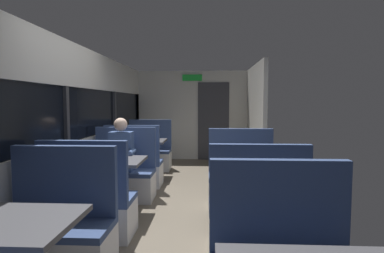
{
  "coord_description": "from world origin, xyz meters",
  "views": [
    {
      "loc": [
        0.4,
        -3.97,
        1.49
      ],
      "look_at": [
        0.04,
        3.14,
        0.94
      ],
      "focal_mm": 29.37,
      "sensor_mm": 36.0,
      "label": 1
    }
  ],
  "objects_px": {
    "dining_table_mid_window": "(109,167)",
    "bench_rear_aisle_facing_entry": "(241,182)",
    "bench_far_window_facing_end": "(135,168)",
    "coffee_cup_primary": "(119,154)",
    "dining_table_rear_aisle": "(248,172)",
    "bench_mid_window_facing_entry": "(124,178)",
    "bench_near_window_facing_entry": "(58,236)",
    "seated_passenger": "(122,165)",
    "dining_table_near_window": "(4,236)",
    "bench_far_window_facing_entry": "(149,155)",
    "bench_mid_window_facing_end": "(89,208)",
    "bench_rear_aisle_facing_end": "(256,218)",
    "dining_table_far_window": "(143,145)"
  },
  "relations": [
    {
      "from": "dining_table_mid_window",
      "to": "bench_rear_aisle_facing_entry",
      "type": "relative_size",
      "value": 0.82
    },
    {
      "from": "bench_far_window_facing_end",
      "to": "coffee_cup_primary",
      "type": "bearing_deg",
      "value": -85.96
    },
    {
      "from": "dining_table_rear_aisle",
      "to": "bench_mid_window_facing_entry",
      "type": "bearing_deg",
      "value": 153.32
    },
    {
      "from": "bench_mid_window_facing_entry",
      "to": "bench_near_window_facing_entry",
      "type": "bearing_deg",
      "value": -90.0
    },
    {
      "from": "bench_near_window_facing_entry",
      "to": "coffee_cup_primary",
      "type": "xyz_separation_m",
      "value": [
        0.09,
        1.6,
        0.46
      ]
    },
    {
      "from": "bench_mid_window_facing_entry",
      "to": "seated_passenger",
      "type": "relative_size",
      "value": 0.87
    },
    {
      "from": "bench_far_window_facing_end",
      "to": "dining_table_near_window",
      "type": "bearing_deg",
      "value": -90.0
    },
    {
      "from": "bench_far_window_facing_entry",
      "to": "dining_table_rear_aisle",
      "type": "distance_m",
      "value": 3.53
    },
    {
      "from": "dining_table_rear_aisle",
      "to": "bench_rear_aisle_facing_entry",
      "type": "relative_size",
      "value": 0.82
    },
    {
      "from": "bench_mid_window_facing_end",
      "to": "bench_mid_window_facing_entry",
      "type": "height_order",
      "value": "same"
    },
    {
      "from": "bench_far_window_facing_end",
      "to": "bench_rear_aisle_facing_end",
      "type": "distance_m",
      "value": 2.94
    },
    {
      "from": "dining_table_far_window",
      "to": "bench_rear_aisle_facing_entry",
      "type": "height_order",
      "value": "bench_rear_aisle_facing_entry"
    },
    {
      "from": "bench_far_window_facing_entry",
      "to": "bench_rear_aisle_facing_entry",
      "type": "relative_size",
      "value": 1.0
    },
    {
      "from": "bench_mid_window_facing_entry",
      "to": "bench_far_window_facing_end",
      "type": "bearing_deg",
      "value": 90.0
    },
    {
      "from": "bench_far_window_facing_end",
      "to": "dining_table_rear_aisle",
      "type": "bearing_deg",
      "value": -42.36
    },
    {
      "from": "dining_table_mid_window",
      "to": "coffee_cup_primary",
      "type": "relative_size",
      "value": 10.0
    },
    {
      "from": "bench_mid_window_facing_end",
      "to": "bench_rear_aisle_facing_entry",
      "type": "xyz_separation_m",
      "value": [
        1.79,
        1.2,
        0.0
      ]
    },
    {
      "from": "bench_rear_aisle_facing_end",
      "to": "dining_table_far_window",
      "type": "bearing_deg",
      "value": 120.57
    },
    {
      "from": "dining_table_near_window",
      "to": "dining_table_far_window",
      "type": "xyz_separation_m",
      "value": [
        0.0,
        4.26,
        0.0
      ]
    },
    {
      "from": "bench_far_window_facing_end",
      "to": "bench_rear_aisle_facing_end",
      "type": "bearing_deg",
      "value": -52.48
    },
    {
      "from": "bench_near_window_facing_entry",
      "to": "dining_table_mid_window",
      "type": "xyz_separation_m",
      "value": [
        0.0,
        1.43,
        0.31
      ]
    },
    {
      "from": "dining_table_near_window",
      "to": "dining_table_mid_window",
      "type": "relative_size",
      "value": 1.0
    },
    {
      "from": "bench_rear_aisle_facing_end",
      "to": "dining_table_mid_window",
      "type": "bearing_deg",
      "value": 153.32
    },
    {
      "from": "coffee_cup_primary",
      "to": "dining_table_mid_window",
      "type": "bearing_deg",
      "value": -118.08
    },
    {
      "from": "dining_table_rear_aisle",
      "to": "bench_near_window_facing_entry",
      "type": "bearing_deg",
      "value": -145.46
    },
    {
      "from": "bench_rear_aisle_facing_entry",
      "to": "bench_far_window_facing_end",
      "type": "bearing_deg",
      "value": 152.48
    },
    {
      "from": "seated_passenger",
      "to": "coffee_cup_primary",
      "type": "xyz_separation_m",
      "value": [
        0.09,
        -0.46,
        0.25
      ]
    },
    {
      "from": "dining_table_near_window",
      "to": "seated_passenger",
      "type": "relative_size",
      "value": 0.71
    },
    {
      "from": "bench_rear_aisle_facing_entry",
      "to": "coffee_cup_primary",
      "type": "xyz_separation_m",
      "value": [
        -1.7,
        -0.33,
        0.46
      ]
    },
    {
      "from": "bench_far_window_facing_end",
      "to": "seated_passenger",
      "type": "bearing_deg",
      "value": -90.0
    },
    {
      "from": "bench_near_window_facing_entry",
      "to": "bench_far_window_facing_entry",
      "type": "height_order",
      "value": "same"
    },
    {
      "from": "bench_near_window_facing_entry",
      "to": "dining_table_rear_aisle",
      "type": "distance_m",
      "value": 2.2
    },
    {
      "from": "dining_table_rear_aisle",
      "to": "coffee_cup_primary",
      "type": "xyz_separation_m",
      "value": [
        -1.7,
        0.37,
        0.15
      ]
    },
    {
      "from": "bench_far_window_facing_end",
      "to": "dining_table_rear_aisle",
      "type": "distance_m",
      "value": 2.44
    },
    {
      "from": "bench_far_window_facing_entry",
      "to": "bench_rear_aisle_facing_end",
      "type": "distance_m",
      "value": 4.14
    },
    {
      "from": "dining_table_far_window",
      "to": "dining_table_rear_aisle",
      "type": "height_order",
      "value": "same"
    },
    {
      "from": "dining_table_near_window",
      "to": "bench_rear_aisle_facing_end",
      "type": "height_order",
      "value": "bench_rear_aisle_facing_end"
    },
    {
      "from": "bench_mid_window_facing_entry",
      "to": "seated_passenger",
      "type": "xyz_separation_m",
      "value": [
        0.0,
        -0.07,
        0.21
      ]
    },
    {
      "from": "bench_mid_window_facing_end",
      "to": "bench_rear_aisle_facing_entry",
      "type": "height_order",
      "value": "same"
    },
    {
      "from": "bench_near_window_facing_entry",
      "to": "bench_rear_aisle_facing_entry",
      "type": "xyz_separation_m",
      "value": [
        1.79,
        1.93,
        0.0
      ]
    },
    {
      "from": "dining_table_far_window",
      "to": "bench_far_window_facing_end",
      "type": "relative_size",
      "value": 0.82
    },
    {
      "from": "dining_table_mid_window",
      "to": "dining_table_rear_aisle",
      "type": "height_order",
      "value": "same"
    },
    {
      "from": "dining_table_near_window",
      "to": "coffee_cup_primary",
      "type": "height_order",
      "value": "coffee_cup_primary"
    },
    {
      "from": "bench_far_window_facing_entry",
      "to": "bench_rear_aisle_facing_entry",
      "type": "xyz_separation_m",
      "value": [
        1.79,
        -2.33,
        0.0
      ]
    },
    {
      "from": "dining_table_far_window",
      "to": "bench_far_window_facing_entry",
      "type": "relative_size",
      "value": 0.82
    },
    {
      "from": "bench_near_window_facing_entry",
      "to": "dining_table_far_window",
      "type": "distance_m",
      "value": 3.58
    },
    {
      "from": "bench_mid_window_facing_entry",
      "to": "bench_rear_aisle_facing_entry",
      "type": "bearing_deg",
      "value": -6.38
    },
    {
      "from": "seated_passenger",
      "to": "coffee_cup_primary",
      "type": "height_order",
      "value": "seated_passenger"
    },
    {
      "from": "bench_mid_window_facing_end",
      "to": "dining_table_rear_aisle",
      "type": "distance_m",
      "value": 1.88
    },
    {
      "from": "dining_table_mid_window",
      "to": "bench_mid_window_facing_end",
      "type": "xyz_separation_m",
      "value": [
        0.0,
        -0.7,
        -0.31
      ]
    }
  ]
}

